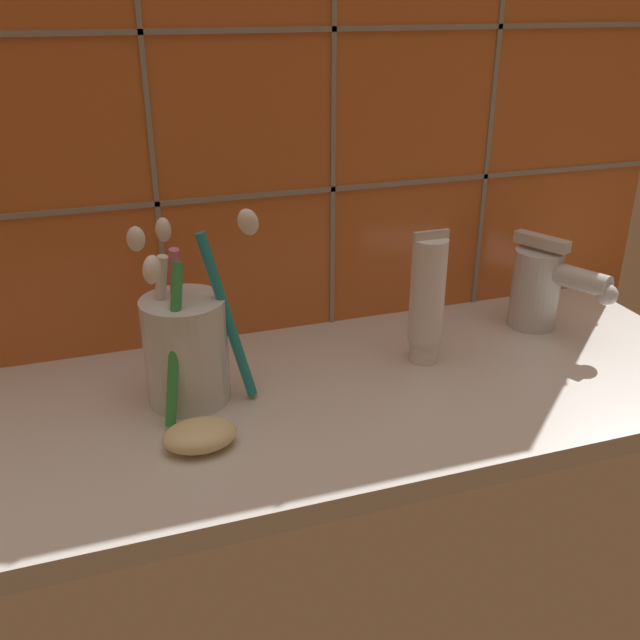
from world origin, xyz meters
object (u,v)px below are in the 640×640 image
Objects in this scene: toothbrush_cup at (186,345)px; soap_bar at (200,435)px; toothpaste_tube at (427,299)px; sink_faucet at (543,285)px.

toothbrush_cup is 8.95cm from soap_bar.
toothpaste_tube is at bearing 0.05° from toothbrush_cup.
toothbrush_cup reaches higher than toothpaste_tube.
soap_bar is (-23.59, -7.86, -5.57)cm from toothpaste_tube.
toothpaste_tube is at bearing -104.11° from sink_faucet.
sink_faucet is (15.25, 2.95, -1.73)cm from toothpaste_tube.
toothpaste_tube is 25.48cm from soap_bar.
toothbrush_cup is at bearing -179.95° from toothpaste_tube.
toothpaste_tube is (23.16, 0.02, 1.26)cm from toothbrush_cup.
soap_bar is at bearing -93.10° from toothbrush_cup.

